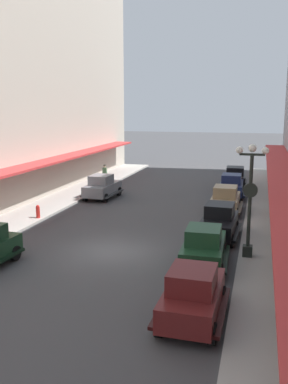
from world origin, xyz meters
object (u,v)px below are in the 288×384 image
Objects in this scene: parked_car_5 at (193,293)px; lamp_post_with_clock at (250,196)px; parked_car_6 at (219,221)px; parked_car_4 at (225,199)px; parked_car_1 at (235,177)px; parked_car_3 at (231,185)px; pedestrian_0 at (105,174)px; parked_car_7 at (102,186)px; fire_hydrant at (38,211)px; parked_car_0 at (204,246)px.

parked_car_5 is 0.83× the size of lamp_post_with_clock.
lamp_post_with_clock reaches higher than parked_car_6.
parked_car_4 is 14.98m from parked_car_5.
parked_car_3 is at bearing -90.20° from parked_car_1.
parked_car_5 is (0.19, -14.98, 0.00)m from parked_car_4.
parked_car_4 is at bearing 90.73° from parked_car_5.
parked_car_6 is at bearing -89.45° from parked_car_3.
pedestrian_0 is (-11.33, 2.41, 0.07)m from parked_car_3.
parked_car_1 reaches higher than pedestrian_0.
parked_car_7 is at bearing -142.66° from parked_car_1.
parked_car_5 reaches higher than fire_hydrant.
parked_car_3 is at bearing 97.03° from lamp_post_with_clock.
pedestrian_0 is (-11.49, 22.60, 0.07)m from parked_car_5.
parked_car_5 reaches higher than pedestrian_0.
parked_car_3 reaches higher than pedestrian_0.
pedestrian_0 is at bearing -170.93° from parked_car_1.
parked_car_3 is 1.00× the size of parked_car_5.
fire_hydrant is (-11.02, -4.95, -0.38)m from parked_car_4.
fire_hydrant is at bearing -88.70° from pedestrian_0.
parked_car_7 is 15.70m from lamp_post_with_clock.
parked_car_7 is (-9.37, 12.26, 0.00)m from parked_car_0.
parked_car_5 is 5.21× the size of fire_hydrant.
parked_car_0 is 10.08m from parked_car_4.
pedestrian_0 is at bearing 91.30° from fire_hydrant.
parked_car_7 is at bearing 136.02° from lamp_post_with_clock.
lamp_post_with_clock is 6.29× the size of fire_hydrant.
parked_car_6 is 17.58m from pedestrian_0.
fire_hydrant is (-11.06, -14.39, -0.38)m from parked_car_1.
parked_car_7 is (-9.66, 17.16, 0.00)m from parked_car_5.
lamp_post_with_clock is at bearing -16.09° from fire_hydrant.
parked_car_5 is at bearing -89.65° from parked_car_1.
parked_car_5 is (0.15, -24.41, 0.00)m from parked_car_1.
pedestrian_0 is at bearing 130.58° from parked_car_6.
pedestrian_0 is (-13.04, 16.26, -1.97)m from lamp_post_with_clock.
lamp_post_with_clock is at bearing -78.65° from parked_car_4.
pedestrian_0 is at bearing 108.59° from parked_car_7.
parked_car_7 is (-9.60, 7.90, 0.00)m from parked_car_6.
parked_car_7 is 5.26× the size of fire_hydrant.
parked_car_5 and parked_car_6 have the same top height.
lamp_post_with_clock is at bearing 38.31° from parked_car_0.
parked_car_7 is at bearing 140.55° from parked_car_6.
lamp_post_with_clock is 3.09× the size of pedestrian_0.
parked_car_1 is 1.01× the size of parked_car_5.
parked_car_7 is 2.58× the size of pedestrian_0.
fire_hydrant is at bearing -102.23° from parked_car_7.
parked_car_5 is at bearing -103.65° from lamp_post_with_clock.
parked_car_0 is at bearing -90.56° from parked_car_4.
parked_car_4 is 12.09m from fire_hydrant.
parked_car_3 and parked_car_4 have the same top height.
parked_car_7 is at bearing -162.29° from parked_car_3.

